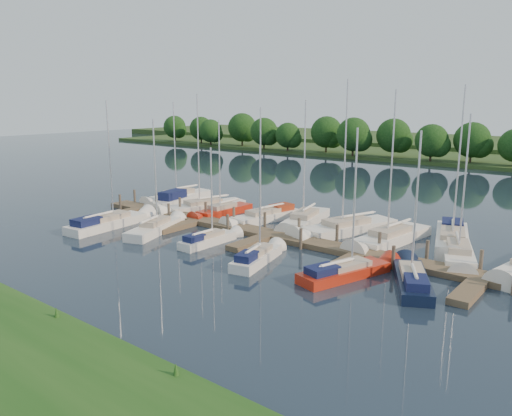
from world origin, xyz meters
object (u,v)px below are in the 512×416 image
Objects in this scene: sailboat_n_5 at (304,221)px; dock at (267,237)px; motorboat at (172,202)px; sailboat_s_2 at (209,240)px; sailboat_n_0 at (179,198)px.

dock is at bearing 79.36° from sailboat_n_5.
motorboat is 15.14m from sailboat_s_2.
sailboat_n_0 is 1.44× the size of sailboat_s_2.
dock is 6.17× the size of motorboat.
dock is 16.09m from motorboat.
sailboat_s_2 is (-2.66, -3.84, 0.11)m from dock.
sailboat_s_2 is (12.91, -7.89, -0.07)m from motorboat.
sailboat_n_0 is at bearing 159.74° from dock.
sailboat_s_2 is at bearing 139.73° from motorboat.
sailboat_n_5 is at bearing 92.31° from dock.
dock is at bearing 163.89° from sailboat_n_0.
motorboat is 0.57× the size of sailboat_n_5.
sailboat_n_0 is 1.71× the size of motorboat.
dock is 5.18× the size of sailboat_s_2.
sailboat_n_5 is 1.46× the size of sailboat_s_2.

